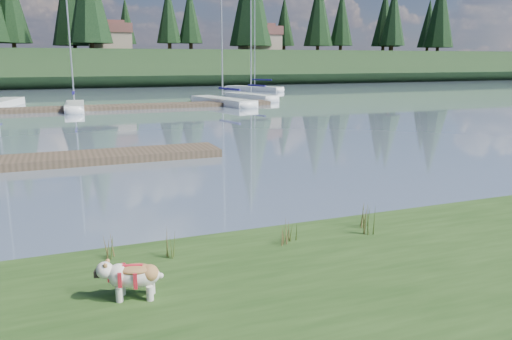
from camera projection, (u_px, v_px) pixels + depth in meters
name	position (u px, v px, depth m)	size (l,w,h in m)	color
ground	(87.00, 110.00, 38.60)	(200.00, 200.00, 0.00)	#7B8EA4
ridge	(70.00, 68.00, 77.15)	(200.00, 20.00, 5.00)	#1C3218
bulldog	(133.00, 275.00, 7.37)	(0.99, 0.56, 0.58)	silver
dock_near	(3.00, 163.00, 18.05)	(16.00, 2.00, 0.30)	#4C3D2C
dock_far	(114.00, 107.00, 39.28)	(26.00, 2.20, 0.30)	#4C3D2C
sailboat_bg_1	(0.00, 103.00, 41.23)	(4.02, 9.29, 13.49)	white
sailboat_bg_2	(75.00, 105.00, 38.85)	(1.63, 6.78, 10.25)	white
sailboat_bg_3	(218.00, 100.00, 43.81)	(3.94, 9.34, 13.35)	white
sailboat_bg_4	(247.00, 96.00, 48.88)	(3.40, 7.95, 11.54)	white
sailboat_bg_5	(250.00, 88.00, 62.48)	(6.14, 7.99, 12.11)	white
weed_0	(171.00, 244.00, 8.93)	(0.17, 0.14, 0.56)	#475B23
weed_1	(284.00, 233.00, 9.59)	(0.17, 0.14, 0.52)	#475B23
weed_2	(368.00, 219.00, 10.07)	(0.17, 0.14, 0.78)	#475B23
weed_3	(107.00, 247.00, 8.86)	(0.17, 0.14, 0.50)	#475B23
weed_4	(291.00, 232.00, 9.77)	(0.17, 0.14, 0.40)	#475B23
weed_5	(365.00, 215.00, 10.55)	(0.17, 0.14, 0.63)	#475B23
mud_lip	(176.00, 254.00, 9.85)	(60.00, 0.50, 0.14)	#33281C
conifer_5	(169.00, 14.00, 77.95)	(3.96, 3.96, 10.35)	#382619
conifer_7	(319.00, 11.00, 88.17)	(5.28, 5.28, 13.20)	#382619
conifer_8	(393.00, 16.00, 89.30)	(4.62, 4.62, 11.77)	#382619
conifer_9	(440.00, 12.00, 96.36)	(5.94, 5.94, 14.62)	#382619
house_1	(110.00, 36.00, 76.42)	(6.30, 5.30, 4.65)	gray
house_2	(260.00, 38.00, 83.14)	(6.30, 5.30, 4.65)	gray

